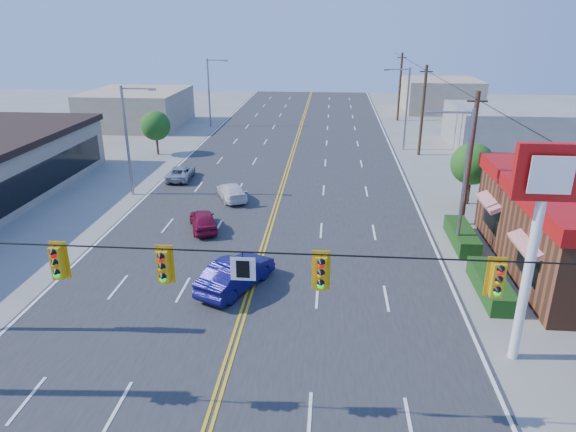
# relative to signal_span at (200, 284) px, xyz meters

# --- Properties ---
(ground) EXTENTS (160.00, 160.00, 0.00)m
(ground) POSITION_rel_signal_span_xyz_m (0.12, 0.00, -4.89)
(ground) COLOR gray
(ground) RESTS_ON ground
(road) EXTENTS (20.00, 120.00, 0.06)m
(road) POSITION_rel_signal_span_xyz_m (0.12, 20.00, -4.86)
(road) COLOR #2D2D30
(road) RESTS_ON ground
(signal_span) EXTENTS (24.32, 0.34, 9.00)m
(signal_span) POSITION_rel_signal_span_xyz_m (0.00, 0.00, 0.00)
(signal_span) COLOR #47301E
(signal_span) RESTS_ON ground
(kfc_pylon) EXTENTS (2.20, 0.36, 8.50)m
(kfc_pylon) POSITION_rel_signal_span_xyz_m (11.12, 4.00, 1.16)
(kfc_pylon) COLOR white
(kfc_pylon) RESTS_ON ground
(streetlight_se) EXTENTS (2.55, 0.25, 8.00)m
(streetlight_se) POSITION_rel_signal_span_xyz_m (10.91, 14.00, -0.37)
(streetlight_se) COLOR gray
(streetlight_se) RESTS_ON ground
(streetlight_ne) EXTENTS (2.55, 0.25, 8.00)m
(streetlight_ne) POSITION_rel_signal_span_xyz_m (10.91, 38.00, -0.37)
(streetlight_ne) COLOR gray
(streetlight_ne) RESTS_ON ground
(streetlight_sw) EXTENTS (2.55, 0.25, 8.00)m
(streetlight_sw) POSITION_rel_signal_span_xyz_m (-10.67, 22.00, -0.37)
(streetlight_sw) COLOR gray
(streetlight_sw) RESTS_ON ground
(streetlight_nw) EXTENTS (2.55, 0.25, 8.00)m
(streetlight_nw) POSITION_rel_signal_span_xyz_m (-10.67, 48.00, -0.37)
(streetlight_nw) COLOR gray
(streetlight_nw) RESTS_ON ground
(utility_pole_near) EXTENTS (0.28, 0.28, 8.40)m
(utility_pole_near) POSITION_rel_signal_span_xyz_m (12.32, 18.00, -0.69)
(utility_pole_near) COLOR #47301E
(utility_pole_near) RESTS_ON ground
(utility_pole_mid) EXTENTS (0.28, 0.28, 8.40)m
(utility_pole_mid) POSITION_rel_signal_span_xyz_m (12.32, 36.00, -0.69)
(utility_pole_mid) COLOR #47301E
(utility_pole_mid) RESTS_ON ground
(utility_pole_far) EXTENTS (0.28, 0.28, 8.40)m
(utility_pole_far) POSITION_rel_signal_span_xyz_m (12.32, 54.00, -0.69)
(utility_pole_far) COLOR #47301E
(utility_pole_far) RESTS_ON ground
(tree_kfc_rear) EXTENTS (2.94, 2.94, 4.41)m
(tree_kfc_rear) POSITION_rel_signal_span_xyz_m (13.62, 22.00, -1.95)
(tree_kfc_rear) COLOR #47301E
(tree_kfc_rear) RESTS_ON ground
(tree_west) EXTENTS (2.80, 2.80, 4.20)m
(tree_west) POSITION_rel_signal_span_xyz_m (-12.88, 34.00, -2.09)
(tree_west) COLOR #47301E
(tree_west) RESTS_ON ground
(bld_east_mid) EXTENTS (12.00, 10.00, 4.00)m
(bld_east_mid) POSITION_rel_signal_span_xyz_m (22.12, 40.00, -2.89)
(bld_east_mid) COLOR gray
(bld_east_mid) RESTS_ON ground
(bld_west_far) EXTENTS (11.00, 12.00, 4.20)m
(bld_west_far) POSITION_rel_signal_span_xyz_m (-19.88, 48.00, -2.79)
(bld_west_far) COLOR tan
(bld_west_far) RESTS_ON ground
(bld_east_far) EXTENTS (10.00, 10.00, 4.40)m
(bld_east_far) POSITION_rel_signal_span_xyz_m (19.12, 62.00, -2.69)
(bld_east_far) COLOR tan
(bld_east_far) RESTS_ON ground
(car_magenta) EXTENTS (2.64, 3.93, 1.24)m
(car_magenta) POSITION_rel_signal_span_xyz_m (-3.94, 15.59, -4.26)
(car_magenta) COLOR maroon
(car_magenta) RESTS_ON ground
(car_blue) EXTENTS (3.45, 4.93, 1.54)m
(car_blue) POSITION_rel_signal_span_xyz_m (-0.58, 8.42, -4.11)
(car_blue) COLOR #100D51
(car_blue) RESTS_ON ground
(car_white) EXTENTS (3.18, 4.35, 1.17)m
(car_white) POSITION_rel_signal_span_xyz_m (-3.29, 21.44, -4.30)
(car_white) COLOR white
(car_white) RESTS_ON ground
(car_silver) EXTENTS (2.05, 4.05, 1.10)m
(car_silver) POSITION_rel_signal_span_xyz_m (-8.32, 25.95, -4.34)
(car_silver) COLOR #B7B8BD
(car_silver) RESTS_ON ground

